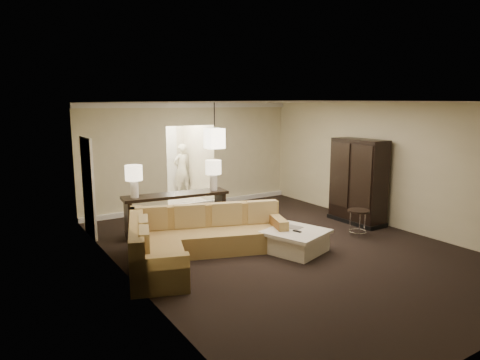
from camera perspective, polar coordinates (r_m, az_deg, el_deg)
ground at (r=8.49m, az=5.72°, el=-8.97°), size 8.00×8.00×0.00m
wall_back at (r=11.52m, az=-6.53°, el=3.24°), size 6.00×0.04×2.80m
wall_left at (r=6.74m, az=-14.59°, el=-1.96°), size 0.04×8.00×2.80m
wall_right at (r=10.26m, az=19.19°, el=1.89°), size 0.04×8.00×2.80m
ceiling at (r=8.03m, az=6.08°, el=10.28°), size 6.00×8.00×0.02m
crown_molding at (r=11.39m, az=-6.55°, el=9.87°), size 6.00×0.10×0.12m
baseboard at (r=11.71m, az=-6.29°, el=-3.30°), size 6.00×0.10×0.12m
side_door at (r=9.47m, az=-19.57°, el=-0.93°), size 0.05×0.90×2.10m
foyer at (r=12.74m, az=-9.16°, el=3.39°), size 1.44×2.02×2.80m
sectional_sofa at (r=7.84m, az=-6.25°, el=-7.96°), size 3.45×2.46×0.87m
coffee_table at (r=8.24m, az=7.46°, el=-8.04°), size 1.31×1.31×0.44m
console_table at (r=9.33m, az=-8.49°, el=-3.93°), size 2.31×0.76×0.88m
armoire at (r=10.34m, az=15.45°, el=-0.40°), size 0.59×1.37×1.97m
drink_table at (r=9.39m, az=15.51°, el=-4.82°), size 0.45×0.45×0.57m
table_lamp_left at (r=8.95m, az=-13.97°, el=0.51°), size 0.35×0.35×0.67m
table_lamp_right at (r=9.47m, az=-3.57°, el=1.31°), size 0.35×0.35×0.67m
pendant_light at (r=10.31m, az=-3.41°, el=5.57°), size 0.38×0.38×1.09m
person at (r=13.21m, az=-7.76°, el=1.77°), size 0.67×0.49×1.73m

